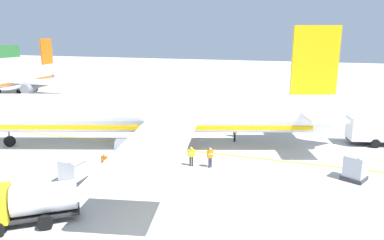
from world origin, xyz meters
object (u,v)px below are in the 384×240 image
at_px(service_truck_fuel, 380,130).
at_px(crew_supervisor, 104,162).
at_px(crew_marshaller, 235,132).
at_px(airliner_mid_apron, 4,79).
at_px(cargo_container_mid, 355,168).
at_px(crew_loader_left, 191,155).
at_px(airliner_foreground, 150,114).
at_px(cargo_container_near, 73,171).
at_px(crew_loader_right, 210,156).
at_px(service_truck_baggage, 25,202).

distance_m(service_truck_fuel, crew_supervisor, 27.46).
relative_size(crew_marshaller, crew_supervisor, 0.99).
distance_m(airliner_mid_apron, cargo_container_mid, 63.20).
relative_size(service_truck_fuel, crew_loader_left, 3.92).
relative_size(airliner_foreground, cargo_container_near, 20.16).
height_order(crew_loader_left, crew_loader_right, crew_loader_right).
distance_m(cargo_container_near, cargo_container_mid, 21.77).
xyz_separation_m(service_truck_fuel, cargo_container_near, (-18.41, 23.55, -0.65)).
height_order(service_truck_baggage, crew_marshaller, service_truck_baggage).
height_order(cargo_container_near, crew_loader_left, cargo_container_near).
height_order(airliner_mid_apron, crew_marshaller, airliner_mid_apron).
relative_size(airliner_mid_apron, crew_loader_left, 20.85).
xyz_separation_m(airliner_mid_apron, crew_loader_right, (-23.72, -47.63, -1.88)).
distance_m(cargo_container_near, crew_loader_right, 11.09).
height_order(service_truck_baggage, crew_loader_left, service_truck_baggage).
bearing_deg(crew_loader_right, cargo_container_near, 125.81).
xyz_separation_m(cargo_container_mid, crew_loader_right, (-1.18, 11.38, 0.06)).
distance_m(airliner_foreground, service_truck_baggage, 16.12).
distance_m(airliner_mid_apron, service_truck_baggage, 53.95).
distance_m(crew_marshaller, crew_loader_left, 8.58).
bearing_deg(cargo_container_near, service_truck_baggage, -167.68).
bearing_deg(cargo_container_near, crew_loader_left, -49.52).
bearing_deg(cargo_container_near, airliner_foreground, -9.52).
xyz_separation_m(cargo_container_near, crew_marshaller, (14.65, -9.28, 0.06)).
height_order(cargo_container_near, crew_loader_right, cargo_container_near).
height_order(airliner_mid_apron, crew_supervisor, airliner_mid_apron).
height_order(airliner_mid_apron, crew_loader_left, airliner_mid_apron).
relative_size(airliner_mid_apron, crew_supervisor, 20.83).
bearing_deg(airliner_foreground, cargo_container_near, 170.48).
bearing_deg(crew_marshaller, cargo_container_mid, -122.17).
height_order(airliner_mid_apron, service_truck_fuel, airliner_mid_apron).
xyz_separation_m(cargo_container_near, crew_loader_left, (6.29, -7.36, 0.08)).
bearing_deg(airliner_foreground, cargo_container_mid, -97.03).
bearing_deg(service_truck_baggage, crew_loader_left, -26.19).
bearing_deg(airliner_mid_apron, airliner_foreground, -116.64).
bearing_deg(crew_marshaller, cargo_container_near, 147.64).
distance_m(service_truck_fuel, service_truck_baggage, 33.03).
distance_m(service_truck_baggage, crew_loader_left, 13.71).
relative_size(crew_marshaller, crew_loader_right, 0.96).
xyz_separation_m(cargo_container_near, crew_loader_right, (6.49, -8.99, 0.11)).
bearing_deg(service_truck_baggage, cargo_container_near, 12.32).
relative_size(airliner_foreground, service_truck_baggage, 7.18).
height_order(airliner_foreground, crew_loader_right, airliner_foreground).
xyz_separation_m(airliner_mid_apron, crew_marshaller, (-15.56, -47.92, -1.93)).
distance_m(airliner_mid_apron, crew_loader_right, 53.24).
distance_m(airliner_foreground, crew_marshaller, 9.24).
bearing_deg(crew_supervisor, cargo_container_mid, -74.14).
height_order(cargo_container_near, crew_supervisor, cargo_container_near).
bearing_deg(airliner_mid_apron, crew_marshaller, -107.98).
xyz_separation_m(service_truck_fuel, crew_loader_left, (-12.12, 16.19, -0.58)).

